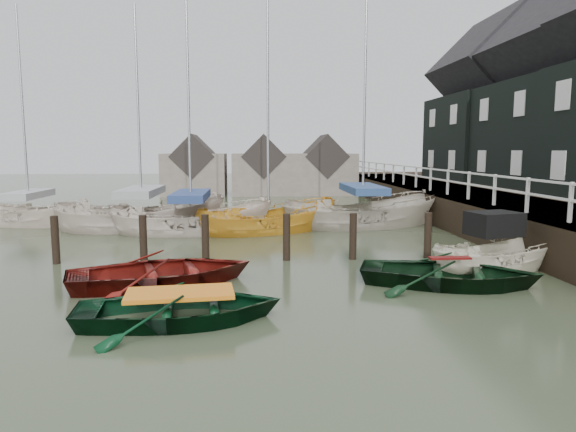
{
  "coord_description": "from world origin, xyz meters",
  "views": [
    {
      "loc": [
        0.2,
        -12.02,
        3.29
      ],
      "look_at": [
        1.21,
        2.5,
        1.4
      ],
      "focal_mm": 32.0,
      "sensor_mm": 36.0,
      "label": 1
    }
  ],
  "objects": [
    {
      "name": "ground",
      "position": [
        0.0,
        0.0,
        0.0
      ],
      "size": [
        120.0,
        120.0,
        0.0
      ],
      "primitive_type": "plane",
      "color": "#313A25",
      "rests_on": "ground"
    },
    {
      "name": "pier",
      "position": [
        9.48,
        10.0,
        0.71
      ],
      "size": [
        3.04,
        32.0,
        2.7
      ],
      "color": "black",
      "rests_on": "ground"
    },
    {
      "name": "mooring_pilings",
      "position": [
        -1.11,
        3.0,
        0.5
      ],
      "size": [
        13.72,
        0.22,
        1.8
      ],
      "color": "black",
      "rests_on": "ground"
    },
    {
      "name": "far_sheds",
      "position": [
        0.83,
        26.0,
        1.86
      ],
      "size": [
        14.0,
        4.08,
        4.39
      ],
      "color": "#665B51",
      "rests_on": "ground"
    },
    {
      "name": "rowboat_red",
      "position": [
        -2.0,
        0.42,
        0.0
      ],
      "size": [
        5.18,
        4.33,
        0.92
      ],
      "primitive_type": "imported",
      "rotation": [
        0.0,
        0.0,
        1.87
      ],
      "color": "#5F120D",
      "rests_on": "ground"
    },
    {
      "name": "rowboat_green",
      "position": [
        -1.2,
        -2.37,
        0.0
      ],
      "size": [
        4.2,
        3.21,
        0.81
      ],
      "primitive_type": "imported",
      "rotation": [
        0.0,
        0.0,
        1.68
      ],
      "color": "black",
      "rests_on": "ground"
    },
    {
      "name": "rowboat_dkgreen",
      "position": [
        4.97,
        -0.12,
        0.0
      ],
      "size": [
        4.97,
        4.19,
        0.88
      ],
      "primitive_type": "imported",
      "rotation": [
        0.0,
        0.0,
        1.26
      ],
      "color": "black",
      "rests_on": "ground"
    },
    {
      "name": "motorboat",
      "position": [
        6.8,
        1.28,
        0.11
      ],
      "size": [
        4.17,
        2.35,
        2.35
      ],
      "rotation": [
        0.0,
        0.0,
        1.81
      ],
      "color": "beige",
      "rests_on": "ground"
    },
    {
      "name": "sailboat_a",
      "position": [
        -4.38,
        9.38,
        0.06
      ],
      "size": [
        7.12,
        3.41,
        10.3
      ],
      "rotation": [
        0.0,
        0.0,
        1.7
      ],
      "color": "beige",
      "rests_on": "ground"
    },
    {
      "name": "sailboat_b",
      "position": [
        -2.24,
        8.39,
        0.06
      ],
      "size": [
        6.46,
        2.55,
        10.61
      ],
      "rotation": [
        0.0,
        0.0,
        1.59
      ],
      "color": "beige",
      "rests_on": "ground"
    },
    {
      "name": "sailboat_c",
      "position": [
        0.83,
        8.48,
        0.02
      ],
      "size": [
        6.48,
        4.31,
        11.25
      ],
      "rotation": [
        0.0,
        0.0,
        1.94
      ],
      "color": "gold",
      "rests_on": "ground"
    },
    {
      "name": "sailboat_d",
      "position": [
        4.92,
        9.62,
        0.06
      ],
      "size": [
        7.46,
        3.96,
        13.26
      ],
      "rotation": [
        0.0,
        0.0,
        1.76
      ],
      "color": "#BAB09F",
      "rests_on": "ground"
    },
    {
      "name": "sailboat_e",
      "position": [
        -9.59,
        11.05,
        0.07
      ],
      "size": [
        6.12,
        3.59,
        10.43
      ],
      "rotation": [
        0.0,
        0.0,
        1.31
      ],
      "color": "beige",
      "rests_on": "ground"
    }
  ]
}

